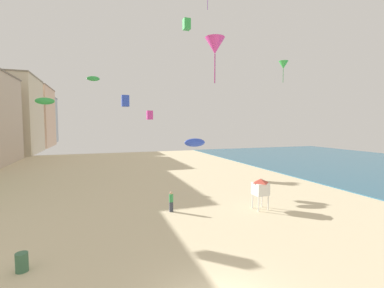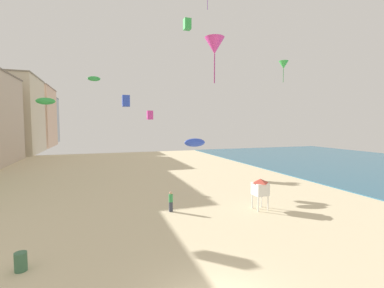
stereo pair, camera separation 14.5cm
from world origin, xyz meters
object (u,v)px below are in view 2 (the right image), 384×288
lifeguard_stand (260,187)px  kite_blue_box (126,101)px  kite_magenta_delta (215,46)px  kite_magenta_box (150,115)px  kite_flyer (171,200)px  kite_blue_parafoil (195,143)px  kite_green_parafoil_2 (94,79)px  kite_green_box (187,24)px  beach_trash_bin (21,262)px  kite_green_parafoil (46,101)px  kite_green_delta (284,65)px

lifeguard_stand → kite_blue_box: size_ratio=1.50×
kite_magenta_delta → kite_magenta_box: 12.37m
kite_flyer → lifeguard_stand: lifeguard_stand is taller
kite_flyer → kite_blue_parafoil: 7.49m
lifeguard_stand → kite_blue_box: 26.32m
kite_flyer → kite_green_parafoil_2: kite_green_parafoil_2 is taller
lifeguard_stand → kite_green_box: bearing=72.3°
beach_trash_bin → kite_green_parafoil: (-2.67, 24.05, 9.48)m
kite_magenta_box → kite_blue_box: 11.92m
kite_green_parafoil → kite_blue_parafoil: (15.41, -13.00, -4.77)m
beach_trash_bin → kite_green_delta: size_ratio=0.44×
lifeguard_stand → kite_green_box: 31.48m
kite_flyer → beach_trash_bin: (-8.97, -6.16, -0.47)m
kite_green_parafoil → kite_green_parafoil_2: size_ratio=1.12×
kite_flyer → kite_blue_box: bearing=167.0°
kite_green_box → kite_green_parafoil: size_ratio=0.74×
kite_blue_parafoil → kite_magenta_delta: bearing=-94.1°
beach_trash_bin → kite_blue_box: (7.59, 27.69, 10.09)m
kite_flyer → kite_green_box: 31.91m
kite_green_delta → kite_green_parafoil_2: 30.71m
beach_trash_bin → kite_green_parafoil: size_ratio=0.40×
beach_trash_bin → kite_magenta_delta: kite_magenta_delta is taller
kite_magenta_box → kite_green_parafoil: bearing=146.2°
kite_green_box → beach_trash_bin: bearing=-122.1°
kite_flyer → kite_green_delta: size_ratio=0.79×
kite_magenta_delta → beach_trash_bin: bearing=-156.7°
kite_flyer → beach_trash_bin: kite_flyer is taller
lifeguard_stand → kite_green_parafoil: 28.37m
lifeguard_stand → beach_trash_bin: lifeguard_stand is taller
kite_flyer → lifeguard_stand: bearing=59.1°
lifeguard_stand → kite_magenta_box: size_ratio=2.53×
kite_green_parafoil → kite_blue_parafoil: 20.72m
beach_trash_bin → kite_blue_parafoil: bearing=40.9°
lifeguard_stand → kite_green_parafoil_2: 33.84m
kite_green_parafoil → kite_green_delta: bearing=-34.5°
kite_blue_parafoil → kite_flyer: bearing=-127.7°
kite_green_delta → kite_magenta_box: 15.03m
beach_trash_bin → kite_green_delta: 25.44m
kite_green_parafoil → kite_blue_box: size_ratio=1.33×
kite_green_delta → kite_blue_parafoil: kite_green_delta is taller
beach_trash_bin → kite_magenta_box: bearing=60.5°
kite_flyer → kite_magenta_delta: kite_magenta_delta is taller
kite_green_parafoil → kite_blue_box: kite_blue_box is taller
kite_green_delta → kite_green_parafoil_2: size_ratio=1.02×
kite_magenta_box → kite_blue_box: size_ratio=0.59×
kite_green_delta → kite_green_box: bearing=99.9°
kite_green_box → kite_magenta_box: bearing=-125.5°
lifeguard_stand → kite_green_parafoil_2: (-13.04, 28.56, 12.61)m
kite_green_delta → kite_magenta_box: size_ratio=2.05×
beach_trash_bin → kite_blue_parafoil: kite_blue_parafoil is taller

